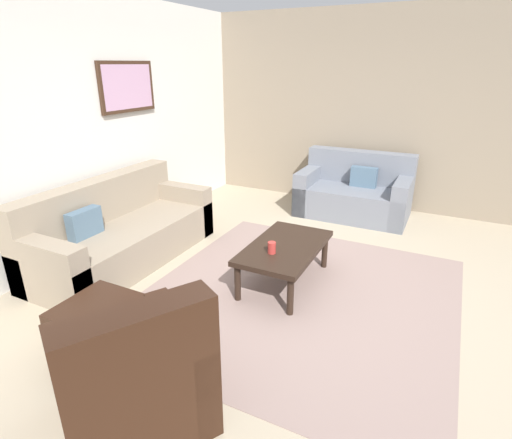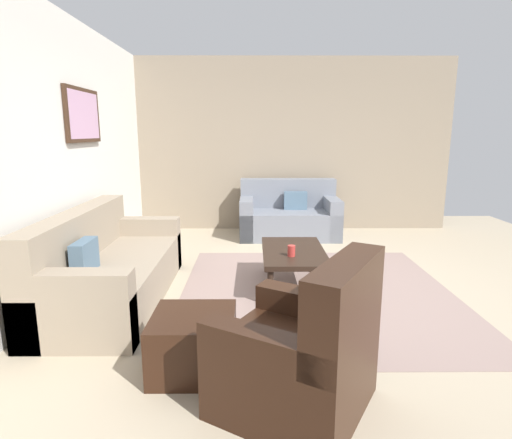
# 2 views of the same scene
# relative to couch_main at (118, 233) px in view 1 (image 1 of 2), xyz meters

# --- Properties ---
(ground_plane) EXTENTS (8.00, 8.00, 0.00)m
(ground_plane) POSITION_rel_couch_main_xyz_m (0.15, -2.10, -0.30)
(ground_plane) COLOR tan
(rear_partition) EXTENTS (6.00, 0.12, 2.80)m
(rear_partition) POSITION_rel_couch_main_xyz_m (0.15, 0.50, 1.10)
(rear_partition) COLOR silver
(rear_partition) RESTS_ON ground_plane
(stone_feature_panel) EXTENTS (0.12, 5.20, 2.80)m
(stone_feature_panel) POSITION_rel_couch_main_xyz_m (3.15, -2.10, 1.10)
(stone_feature_panel) COLOR gray
(stone_feature_panel) RESTS_ON ground_plane
(area_rug) EXTENTS (2.89, 2.76, 0.01)m
(area_rug) POSITION_rel_couch_main_xyz_m (0.15, -2.10, -0.29)
(area_rug) COLOR gray
(area_rug) RESTS_ON ground_plane
(couch_main) EXTENTS (2.14, 0.91, 0.88)m
(couch_main) POSITION_rel_couch_main_xyz_m (0.00, 0.00, 0.00)
(couch_main) COLOR gray
(couch_main) RESTS_ON ground_plane
(couch_loveseat) EXTENTS (0.87, 1.52, 0.88)m
(couch_loveseat) POSITION_rel_couch_main_xyz_m (2.61, -2.00, 0.00)
(couch_loveseat) COLOR slate
(couch_loveseat) RESTS_ON ground_plane
(armchair_leather) EXTENTS (1.10, 1.10, 0.95)m
(armchair_leather) POSITION_rel_couch_main_xyz_m (-1.66, -1.75, 0.01)
(armchair_leather) COLOR black
(armchair_leather) RESTS_ON ground_plane
(ottoman) EXTENTS (0.56, 0.56, 0.40)m
(ottoman) POSITION_rel_couch_main_xyz_m (-1.24, -1.04, -0.10)
(ottoman) COLOR black
(ottoman) RESTS_ON ground_plane
(coffee_table) EXTENTS (1.10, 0.64, 0.41)m
(coffee_table) POSITION_rel_couch_main_xyz_m (0.32, -1.87, 0.06)
(coffee_table) COLOR black
(coffee_table) RESTS_ON ground_plane
(cup) EXTENTS (0.08, 0.08, 0.11)m
(cup) POSITION_rel_couch_main_xyz_m (0.10, -1.82, 0.17)
(cup) COLOR #B2332D
(cup) RESTS_ON coffee_table
(framed_artwork) EXTENTS (0.87, 0.04, 0.58)m
(framed_artwork) POSITION_rel_couch_main_xyz_m (0.84, 0.42, 1.50)
(framed_artwork) COLOR #382316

